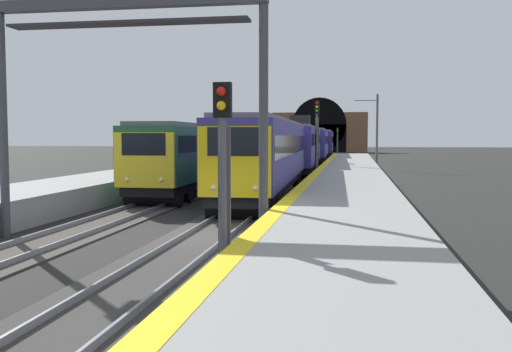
{
  "coord_description": "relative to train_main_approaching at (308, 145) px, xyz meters",
  "views": [
    {
      "loc": [
        -17.88,
        -4.55,
        3.27
      ],
      "look_at": [
        8.94,
        -0.02,
        1.38
      ],
      "focal_mm": 40.46,
      "sensor_mm": 36.0,
      "label": 1
    }
  ],
  "objects": [
    {
      "name": "ground_plane",
      "position": [
        -41.36,
        0.0,
        -2.37
      ],
      "size": [
        320.0,
        320.0,
        0.0
      ],
      "primitive_type": "plane",
      "color": "black"
    },
    {
      "name": "catenary_mast_near",
      "position": [
        -2.4,
        -6.75,
        1.4
      ],
      "size": [
        0.22,
        2.3,
        7.3
      ],
      "color": "#595B60",
      "rests_on": "ground_plane"
    },
    {
      "name": "railway_signal_mid",
      "position": [
        -14.87,
        -1.79,
        1.22
      ],
      "size": [
        0.39,
        0.38,
        6.0
      ],
      "rotation": [
        0.0,
        0.0,
        3.14
      ],
      "color": "#4C4C54",
      "rests_on": "ground_plane"
    },
    {
      "name": "overhead_signal_gantry",
      "position": [
        -42.33,
        2.31,
        3.27
      ],
      "size": [
        0.7,
        8.74,
        7.5
      ],
      "color": "#3F3F47",
      "rests_on": "ground_plane"
    },
    {
      "name": "track_main_line",
      "position": [
        -41.36,
        0.0,
        -2.33
      ],
      "size": [
        160.0,
        2.93,
        0.21
      ],
      "color": "#383533",
      "rests_on": "ground_plane"
    },
    {
      "name": "train_adjacent_platform",
      "position": [
        -16.44,
        4.62,
        -0.11
      ],
      "size": [
        37.9,
        3.1,
        3.94
      ],
      "rotation": [
        0.0,
        0.0,
        3.15
      ],
      "color": "#235638",
      "rests_on": "ground_plane"
    },
    {
      "name": "railway_signal_near",
      "position": [
        -47.17,
        -1.79,
        0.25
      ],
      "size": [
        0.39,
        0.38,
        4.41
      ],
      "rotation": [
        0.0,
        0.0,
        3.14
      ],
      "color": "#4C4C54",
      "rests_on": "ground_plane"
    },
    {
      "name": "train_main_approaching",
      "position": [
        0.0,
        0.0,
        0.0
      ],
      "size": [
        77.71,
        3.34,
        5.05
      ],
      "rotation": [
        0.0,
        0.0,
        3.17
      ],
      "color": "navy",
      "rests_on": "ground_plane"
    },
    {
      "name": "tunnel_portal",
      "position": [
        59.73,
        2.31,
        1.72
      ],
      "size": [
        2.26,
        19.41,
        11.11
      ],
      "color": "brown",
      "rests_on": "ground_plane"
    },
    {
      "name": "railway_signal_far",
      "position": [
        43.84,
        -1.79,
        0.56
      ],
      "size": [
        0.39,
        0.38,
        4.8
      ],
      "rotation": [
        0.0,
        0.0,
        3.14
      ],
      "color": "#38383D",
      "rests_on": "ground_plane"
    },
    {
      "name": "track_adjacent_line",
      "position": [
        -41.36,
        4.62,
        -2.33
      ],
      "size": [
        160.0,
        2.61,
        0.21
      ],
      "color": "#423D38",
      "rests_on": "ground_plane"
    },
    {
      "name": "platform_right",
      "position": [
        -41.36,
        -4.25,
        -1.83
      ],
      "size": [
        112.0,
        4.28,
        1.09
      ],
      "primitive_type": "cube",
      "color": "gray",
      "rests_on": "ground_plane"
    },
    {
      "name": "platform_right_edge_strip",
      "position": [
        -41.36,
        -2.37,
        -1.28
      ],
      "size": [
        112.0,
        0.5,
        0.01
      ],
      "primitive_type": "cube",
      "color": "yellow",
      "rests_on": "platform_right"
    }
  ]
}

